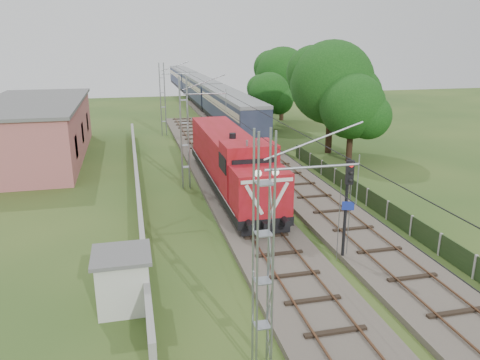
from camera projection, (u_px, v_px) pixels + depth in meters
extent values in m
plane|color=#26471A|center=(275.00, 254.00, 23.65)|extent=(140.00, 140.00, 0.00)
cube|color=#6B6054|center=(242.00, 206.00, 30.13)|extent=(4.20, 70.00, 0.30)
cube|color=black|center=(242.00, 203.00, 30.07)|extent=(2.40, 70.00, 0.10)
cube|color=brown|center=(230.00, 203.00, 29.86)|extent=(0.08, 70.00, 0.05)
cube|color=brown|center=(255.00, 201.00, 30.24)|extent=(0.08, 70.00, 0.05)
cube|color=#6B6054|center=(262.00, 155.00, 43.34)|extent=(4.20, 80.00, 0.30)
cube|color=black|center=(262.00, 153.00, 43.28)|extent=(2.40, 80.00, 0.10)
cube|color=brown|center=(253.00, 152.00, 43.07)|extent=(0.08, 80.00, 0.05)
cube|color=brown|center=(271.00, 151.00, 43.45)|extent=(0.08, 80.00, 0.05)
cylinder|color=gray|center=(313.00, 167.00, 13.90)|extent=(3.00, 0.08, 0.08)
cylinder|color=gray|center=(205.00, 94.00, 32.53)|extent=(3.00, 0.08, 0.08)
cylinder|color=gray|center=(175.00, 74.00, 51.15)|extent=(3.00, 0.08, 0.08)
cylinder|color=black|center=(226.00, 112.00, 33.24)|extent=(0.03, 70.00, 0.03)
cylinder|color=black|center=(226.00, 93.00, 32.86)|extent=(0.03, 70.00, 0.03)
cube|color=#9E9E99|center=(137.00, 182.00, 33.17)|extent=(0.25, 40.00, 1.50)
cube|color=#B15F5F|center=(36.00, 131.00, 41.96)|extent=(8.00, 20.00, 5.00)
cube|color=#606060|center=(32.00, 102.00, 41.21)|extent=(8.40, 20.40, 0.25)
cube|color=black|center=(76.00, 147.00, 37.33)|extent=(0.10, 1.60, 1.80)
cube|color=black|center=(82.00, 133.00, 42.92)|extent=(0.10, 1.60, 1.80)
cube|color=black|center=(87.00, 122.00, 48.51)|extent=(0.10, 1.60, 1.80)
cube|color=black|center=(388.00, 210.00, 28.04)|extent=(0.05, 32.00, 1.15)
cube|color=#9E9E99|center=(300.00, 153.00, 42.01)|extent=(0.12, 0.12, 1.20)
cube|color=black|center=(231.00, 178.00, 33.12)|extent=(3.12, 17.69, 0.52)
cube|color=black|center=(251.00, 209.00, 27.88)|extent=(2.29, 3.75, 0.52)
cube|color=black|center=(216.00, 162.00, 38.54)|extent=(2.29, 3.75, 0.52)
cube|color=black|center=(266.00, 230.00, 25.10)|extent=(2.71, 0.26, 0.36)
cube|color=#AF1326|center=(260.00, 190.00, 25.67)|extent=(3.02, 2.60, 2.39)
sphere|color=white|center=(258.00, 173.00, 24.01)|extent=(0.37, 0.37, 0.37)
sphere|color=white|center=(276.00, 172.00, 24.22)|extent=(0.37, 0.37, 0.37)
cube|color=silver|center=(254.00, 200.00, 24.30)|extent=(1.04, 0.06, 1.74)
cube|color=silver|center=(279.00, 198.00, 24.60)|extent=(1.04, 0.06, 1.74)
cube|color=silver|center=(267.00, 181.00, 24.17)|extent=(2.81, 0.06, 0.19)
cube|color=#AF1326|center=(249.00, 170.00, 27.91)|extent=(3.12, 2.50, 3.33)
cube|color=black|center=(254.00, 167.00, 26.58)|extent=(2.60, 0.06, 0.94)
cube|color=#AF1326|center=(224.00, 148.00, 35.03)|extent=(2.91, 12.59, 2.71)
cylinder|color=black|center=(233.00, 136.00, 31.63)|extent=(0.46, 0.46, 0.42)
cylinder|color=gray|center=(247.00, 143.00, 26.54)|extent=(0.12, 0.12, 0.36)
cylinder|color=gray|center=(258.00, 143.00, 26.68)|extent=(0.12, 0.12, 0.36)
cube|color=black|center=(231.00, 122.00, 55.64)|extent=(3.06, 23.25, 0.53)
cube|color=#333B55|center=(231.00, 108.00, 55.15)|extent=(3.17, 23.25, 2.85)
cube|color=#C4B698|center=(231.00, 104.00, 55.00)|extent=(3.21, 22.32, 0.79)
cube|color=gray|center=(231.00, 95.00, 54.69)|extent=(3.22, 23.25, 0.37)
cube|color=black|center=(200.00, 98.00, 78.27)|extent=(3.06, 23.25, 0.53)
cube|color=#333B55|center=(200.00, 88.00, 77.79)|extent=(3.17, 23.25, 2.85)
cube|color=#C4B698|center=(200.00, 85.00, 77.63)|extent=(3.21, 22.32, 0.79)
cube|color=gray|center=(199.00, 78.00, 77.33)|extent=(3.22, 23.25, 0.37)
cube|color=black|center=(183.00, 85.00, 100.91)|extent=(3.06, 23.25, 0.53)
cube|color=#333B55|center=(183.00, 77.00, 100.42)|extent=(3.17, 23.25, 2.85)
cube|color=#C4B698|center=(183.00, 74.00, 100.27)|extent=(3.21, 22.32, 0.79)
cube|color=gray|center=(182.00, 69.00, 99.96)|extent=(3.22, 23.25, 0.37)
cylinder|color=black|center=(345.00, 211.00, 22.23)|extent=(0.15, 0.15, 5.20)
cube|color=black|center=(350.00, 172.00, 21.51)|extent=(0.42, 0.33, 1.14)
sphere|color=red|center=(352.00, 165.00, 21.29)|extent=(0.19, 0.19, 0.19)
sphere|color=black|center=(351.00, 173.00, 21.40)|extent=(0.19, 0.19, 0.19)
sphere|color=black|center=(350.00, 181.00, 21.50)|extent=(0.19, 0.19, 0.19)
cube|color=navy|center=(348.00, 206.00, 22.03)|extent=(0.56, 0.22, 0.42)
cube|color=silver|center=(123.00, 282.00, 18.74)|extent=(2.01, 2.01, 2.21)
cube|color=#606060|center=(121.00, 255.00, 18.39)|extent=(2.32, 2.32, 0.15)
cylinder|color=#392117|center=(350.00, 142.00, 41.27)|extent=(0.54, 0.54, 3.47)
sphere|color=#103A0F|center=(352.00, 106.00, 40.36)|extent=(5.68, 5.68, 5.68)
sphere|color=#103A0F|center=(368.00, 116.00, 40.05)|extent=(3.98, 3.98, 3.98)
sphere|color=#103A0F|center=(337.00, 98.00, 40.88)|extent=(3.69, 3.69, 3.69)
cylinder|color=#392117|center=(329.00, 128.00, 44.17)|extent=(0.61, 0.61, 4.69)
sphere|color=#103A0F|center=(332.00, 83.00, 42.93)|extent=(7.68, 7.68, 7.68)
sphere|color=#103A0F|center=(352.00, 95.00, 42.51)|extent=(5.38, 5.38, 5.38)
sphere|color=#103A0F|center=(313.00, 72.00, 43.64)|extent=(4.99, 4.99, 4.99)
cylinder|color=#392117|center=(269.00, 116.00, 56.19)|extent=(0.49, 0.49, 3.03)
sphere|color=#103A0F|center=(269.00, 93.00, 55.39)|extent=(4.96, 4.96, 4.96)
sphere|color=#103A0F|center=(279.00, 100.00, 55.12)|extent=(3.47, 3.47, 3.47)
sphere|color=#103A0F|center=(260.00, 88.00, 55.85)|extent=(3.22, 3.22, 3.22)
cylinder|color=#392117|center=(282.00, 104.00, 62.11)|extent=(0.55, 0.55, 4.29)
sphere|color=#103A0F|center=(282.00, 74.00, 60.98)|extent=(7.02, 7.02, 7.02)
sphere|color=#103A0F|center=(295.00, 82.00, 60.59)|extent=(4.91, 4.91, 4.91)
sphere|color=#103A0F|center=(271.00, 68.00, 61.63)|extent=(4.56, 4.56, 4.56)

